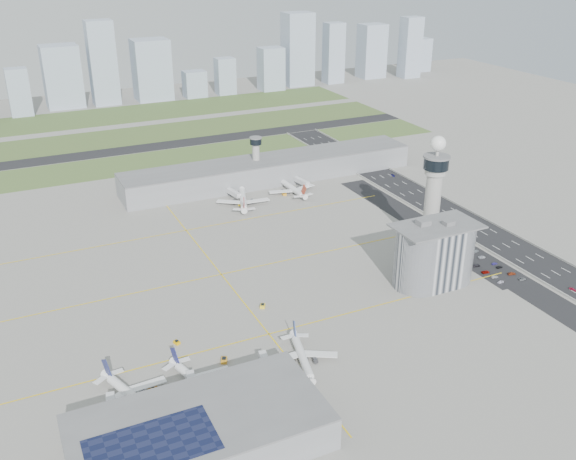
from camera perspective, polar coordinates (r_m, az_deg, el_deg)
name	(u,v)px	position (r m, az deg, el deg)	size (l,w,h in m)	color
ground	(318,284)	(318.25, 2.71, -4.82)	(1000.00, 1000.00, 0.00)	gray
grass_strip_0	(159,160)	(506.86, -11.39, 6.09)	(480.00, 50.00, 0.08)	#4A6630
grass_strip_1	(136,136)	(576.99, -13.33, 8.14)	(480.00, 60.00, 0.08)	#46632F
grass_strip_2	(117,115)	(652.99, -14.95, 9.84)	(480.00, 70.00, 0.08)	#3B5226
runway	(147,148)	(541.29, -12.40, 7.17)	(480.00, 22.00, 0.10)	black
highway	(498,241)	(380.74, 18.20, -0.95)	(28.00, 500.00, 0.10)	black
barrier_left	(479,245)	(371.56, 16.62, -1.28)	(0.60, 500.00, 1.20)	#9E9E99
barrier_right	(517,236)	(389.76, 19.73, -0.49)	(0.60, 500.00, 1.20)	#9E9E99
landside_road	(475,257)	(358.37, 16.32, -2.32)	(18.00, 260.00, 0.08)	black
parking_lot	(488,267)	(349.38, 17.33, -3.17)	(20.00, 44.00, 0.10)	black
taxiway_line_h_0	(269,334)	(280.23, -1.72, -9.24)	(260.00, 0.60, 0.01)	yellow
taxiway_line_h_1	(221,274)	(328.38, -5.96, -3.95)	(260.00, 0.60, 0.01)	yellow
taxiway_line_h_2	(186,230)	(379.93, -9.04, -0.03)	(260.00, 0.60, 0.01)	yellow
taxiway_line_v	(221,274)	(328.38, -5.96, -3.95)	(0.60, 260.00, 0.01)	yellow
control_tower	(434,190)	(346.22, 12.81, 3.46)	(14.00, 14.00, 64.50)	#ADAAA5
secondary_tower	(256,156)	(447.69, -2.86, 6.63)	(8.60, 8.60, 31.90)	#ADAAA5
admin_building	(434,254)	(320.91, 12.87, -2.10)	(42.00, 24.00, 33.50)	#B2B2B7
terminal_pier	(271,169)	(453.09, -1.56, 5.42)	(210.00, 32.00, 15.80)	gray
near_terminal	(199,432)	(224.52, -7.89, -17.38)	(84.00, 42.00, 13.00)	gray
airplane_near_a	(130,390)	(248.15, -13.86, -13.67)	(36.31, 30.86, 10.17)	white
airplane_near_b	(197,377)	(249.95, -8.11, -12.85)	(35.03, 29.77, 9.81)	white
airplane_near_c	(303,353)	(260.33, 1.31, -10.87)	(34.93, 29.69, 9.78)	white
airplane_far_a	(243,196)	(411.82, -4.03, 3.04)	(40.27, 34.23, 11.28)	white
airplane_far_b	(292,184)	(430.73, 0.33, 4.07)	(39.58, 33.64, 11.08)	white
jet_bridge_near_0	(112,423)	(239.08, -15.40, -16.25)	(14.00, 3.00, 5.70)	silver
jet_bridge_near_1	(195,399)	(243.36, -8.26, -14.66)	(14.00, 3.00, 5.70)	silver
jet_bridge_near_2	(270,377)	(251.19, -1.58, -12.94)	(14.00, 3.00, 5.70)	silver
jet_bridge_far_0	(228,192)	(427.60, -5.35, 3.42)	(14.00, 3.00, 5.70)	silver
jet_bridge_far_1	(296,181)	(445.86, 0.70, 4.42)	(14.00, 3.00, 5.70)	silver
tug_0	(152,388)	(254.15, -11.98, -13.57)	(2.50, 3.64, 2.11)	orange
tug_1	(177,342)	(277.73, -9.86, -9.79)	(1.90, 2.76, 1.60)	#F2AF01
tug_2	(224,360)	(264.38, -5.70, -11.41)	(2.44, 3.55, 2.06)	orange
tug_3	(263,306)	(298.65, -2.26, -6.72)	(2.18, 3.18, 1.85)	yellow
tug_4	(241,204)	(411.67, -4.24, 2.33)	(2.27, 3.31, 1.92)	yellow
tug_5	(284,194)	(427.58, -0.35, 3.26)	(2.35, 3.42, 1.99)	orange
car_lot_0	(501,282)	(335.63, 18.39, -4.39)	(1.43, 3.56, 1.21)	white
car_lot_1	(495,277)	(339.46, 17.89, -3.98)	(1.26, 3.62, 1.19)	gray
car_lot_2	(486,272)	(342.87, 17.16, -3.58)	(2.03, 4.40, 1.22)	#8A0B05
car_lot_3	(476,265)	(348.01, 16.38, -3.04)	(1.83, 4.50, 1.31)	#26242B
car_lot_4	(465,260)	(352.40, 15.50, -2.58)	(1.47, 3.65, 1.24)	navy
car_lot_5	(456,254)	(357.81, 14.75, -2.07)	(1.16, 3.33, 1.10)	silver
car_lot_6	(522,279)	(341.92, 20.11, -4.12)	(1.80, 3.91, 1.09)	gray
car_lot_7	(512,274)	(345.42, 19.27, -3.67)	(1.77, 4.34, 1.26)	maroon
car_lot_8	(499,267)	(350.06, 18.28, -3.14)	(1.51, 3.76, 1.28)	black
car_lot_9	(495,264)	(353.01, 17.89, -2.86)	(1.16, 3.33, 1.10)	navy
car_lot_10	(482,257)	(358.04, 16.85, -2.32)	(1.90, 4.11, 1.14)	silver
car_lot_11	(475,251)	(363.59, 16.33, -1.81)	(1.80, 4.42, 1.28)	gray
car_hw_0	(573,289)	(341.39, 23.98, -4.83)	(1.40, 3.49, 1.19)	#A11232
car_hw_1	(457,216)	(406.51, 14.76, 1.19)	(1.17, 3.36, 1.11)	black
car_hw_2	(393,175)	(469.07, 9.32, 4.82)	(1.81, 3.92, 1.09)	#10105E
car_hw_4	(334,154)	(511.41, 4.08, 6.74)	(1.42, 3.53, 1.20)	gray
skyline_bldg_6	(19,92)	(675.94, -22.80, 11.23)	(20.04, 16.03, 45.20)	#9EADC1
skyline_bldg_7	(62,76)	(696.27, -19.43, 12.75)	(35.76, 28.61, 61.22)	#9EADC1
skyline_bldg_8	(103,63)	(694.53, -16.16, 14.07)	(26.33, 21.06, 83.39)	#9EADC1
skyline_bldg_9	(152,70)	(706.85, -12.02, 13.77)	(36.96, 29.57, 62.11)	#9EADC1
skyline_bldg_10	(195,84)	(713.04, -8.30, 12.72)	(23.01, 18.41, 27.75)	#9EADC1
skyline_bldg_11	(225,76)	(722.52, -5.60, 13.46)	(20.22, 16.18, 38.97)	#9EADC1
skyline_bldg_12	(271,69)	(739.66, -1.52, 14.13)	(26.14, 20.92, 46.89)	#9EADC1
skyline_bldg_13	(298,49)	(763.90, 0.87, 15.77)	(32.26, 25.81, 81.20)	#9EADC1
skyline_bldg_14	(334,53)	(778.86, 4.08, 15.41)	(21.59, 17.28, 68.75)	#9EADC1
skyline_bldg_15	(372,51)	(816.61, 7.44, 15.50)	(30.25, 24.20, 63.40)	#9EADC1
skyline_bldg_16	(410,47)	(823.76, 10.82, 15.65)	(23.04, 18.43, 71.56)	#9EADC1
skyline_bldg_17	(420,55)	(869.23, 11.69, 15.00)	(22.64, 18.11, 41.06)	#9EADC1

